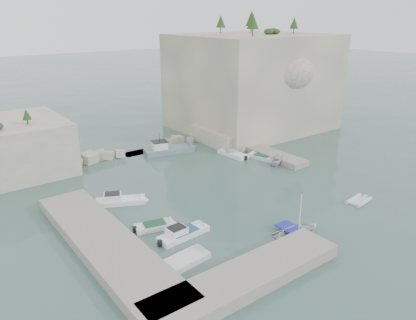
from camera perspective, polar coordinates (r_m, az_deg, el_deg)
ground at (r=47.88m, az=4.33°, el=-5.33°), size 400.00×400.00×0.00m
cliff_east at (r=76.78m, az=6.23°, el=10.85°), size 26.00×22.00×17.00m
cliff_terrace at (r=68.21m, az=2.69°, el=3.57°), size 8.00×10.00×2.50m
outcrop_west at (r=60.45m, az=-26.96°, el=1.47°), size 16.00×14.00×7.00m
quay_west at (r=38.93m, az=-14.24°, el=-11.35°), size 5.00×24.00×1.10m
quay_south at (r=33.77m, az=5.50°, el=-16.07°), size 18.00×4.00×1.10m
ledge_east at (r=63.13m, az=7.64°, el=1.25°), size 3.00×16.00×0.80m
breakwater at (r=64.17m, az=-9.34°, el=1.76°), size 28.00×3.00×1.40m
motorboat_a at (r=47.51m, az=-12.19°, el=-5.96°), size 6.30×4.30×1.40m
motorboat_e at (r=36.26m, az=-3.30°, el=-14.26°), size 5.05×2.47×0.70m
motorboat_c at (r=41.67m, az=-7.50°, el=-9.52°), size 4.56×2.54×0.70m
motorboat_d at (r=40.06m, az=-3.46°, el=-10.67°), size 5.92×2.14×1.40m
rowboat at (r=40.88m, az=12.57°, el=-10.48°), size 5.28×3.77×1.09m
inflatable_dinghy at (r=49.86m, az=20.41°, el=-5.54°), size 3.51×2.00×0.44m
tender_east_a at (r=58.97m, az=9.65°, el=-0.62°), size 4.40×4.09×1.91m
tender_east_b at (r=60.90m, az=7.54°, el=0.16°), size 2.71×4.88×0.70m
tender_east_c at (r=61.80m, az=3.53°, el=0.60°), size 2.34×5.71×0.70m
tender_east_d at (r=62.78m, az=3.78°, el=0.90°), size 4.27×2.01×1.59m
work_boat at (r=63.35m, az=-5.45°, el=1.03°), size 8.81×4.43×2.20m
rowboat_mast at (r=39.63m, az=12.86°, el=-7.17°), size 0.10×0.10×4.20m
vegetation at (r=73.55m, az=2.63°, el=17.94°), size 53.48×13.88×13.40m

